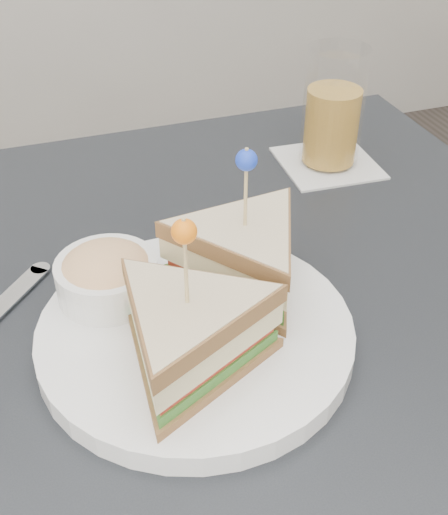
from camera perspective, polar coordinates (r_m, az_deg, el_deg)
table at (r=0.66m, az=-0.55°, el=-9.49°), size 0.80×0.80×0.75m
plate_meal at (r=0.55m, az=-1.98°, el=-3.74°), size 0.31×0.29×0.16m
drink_set at (r=0.82m, az=9.57°, el=12.27°), size 0.12×0.12×0.15m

